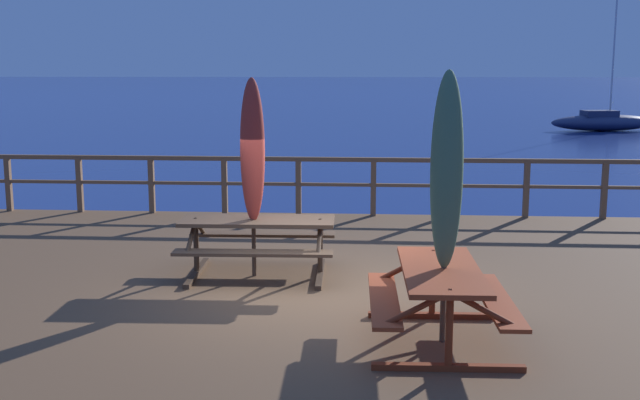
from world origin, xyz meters
TOP-DOWN VIEW (x-y plane):
  - ground_plane at (0.00, 0.00)m, footprint 600.00×600.00m
  - wooden_deck at (0.00, 0.00)m, footprint 15.71×10.24m
  - railing_waterside_far at (-0.00, 4.97)m, footprint 15.51×0.10m
  - picnic_table_mid_centre at (1.38, -1.78)m, footprint 1.45×1.90m
  - picnic_table_mid_right at (-0.81, 0.61)m, footprint 2.05×1.46m
  - patio_umbrella_tall_mid_left at (1.41, -1.77)m, footprint 0.32×0.32m
  - patio_umbrella_tall_front at (-0.86, 0.59)m, footprint 0.32×0.32m
  - sailboat_distant at (13.28, 34.30)m, footprint 6.20×2.65m

SIDE VIEW (x-z plane):
  - ground_plane at x=0.00m, z-range 0.00..0.00m
  - wooden_deck at x=0.00m, z-range 0.00..0.68m
  - sailboat_distant at x=13.28m, z-range -3.35..4.37m
  - picnic_table_mid_centre at x=1.38m, z-range 0.85..1.62m
  - picnic_table_mid_right at x=-0.81m, z-range 0.85..1.63m
  - railing_waterside_far at x=0.00m, z-range 0.86..1.95m
  - patio_umbrella_tall_front at x=-0.86m, z-range 1.03..3.64m
  - patio_umbrella_tall_mid_left at x=1.41m, z-range 1.05..3.76m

